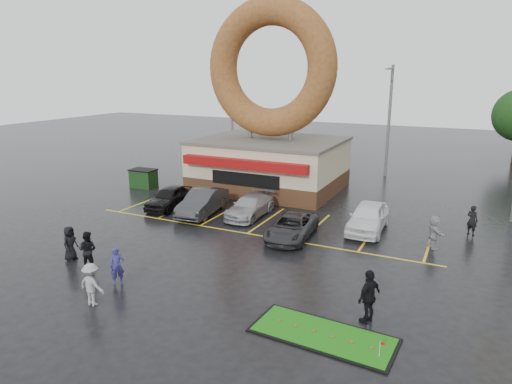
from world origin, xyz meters
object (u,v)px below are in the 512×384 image
at_px(car_dgrey, 203,202).
at_px(person_blue, 117,266).
at_px(car_grey, 292,227).
at_px(donut_shop, 270,129).
at_px(streetlight_left, 231,113).
at_px(car_black, 169,197).
at_px(dumpster, 144,179).
at_px(car_white, 368,217).
at_px(person_cameraman, 369,296).
at_px(streetlight_mid, 389,119).
at_px(car_silver, 250,206).
at_px(putting_green, 323,335).

xyz_separation_m(car_dgrey, person_blue, (2.03, -9.65, 0.03)).
bearing_deg(car_grey, donut_shop, 115.87).
relative_size(streetlight_left, car_black, 2.21).
bearing_deg(streetlight_left, dumpster, -98.84).
bearing_deg(streetlight_left, car_white, -40.09).
xyz_separation_m(streetlight_left, car_white, (15.71, -13.22, -4.01)).
bearing_deg(person_blue, person_cameraman, -33.40).
relative_size(donut_shop, car_white, 2.97).
xyz_separation_m(car_black, car_white, (12.37, 1.13, 0.08)).
distance_m(streetlight_mid, car_black, 19.14).
height_order(streetlight_left, car_black, streetlight_left).
bearing_deg(donut_shop, streetlight_mid, 48.62).
xyz_separation_m(car_dgrey, dumpster, (-7.65, 3.80, -0.11)).
distance_m(streetlight_left, car_black, 15.30).
height_order(car_silver, person_blue, person_blue).
xyz_separation_m(car_dgrey, car_silver, (2.81, 0.84, -0.13)).
bearing_deg(streetlight_left, putting_green, -55.38).
xyz_separation_m(car_silver, person_cameraman, (9.05, -8.96, 0.34)).
bearing_deg(car_black, donut_shop, 58.46).
bearing_deg(person_blue, putting_green, -42.17).
relative_size(car_silver, dumpster, 2.41).
bearing_deg(person_cameraman, car_grey, -117.52).
relative_size(car_black, person_cameraman, 2.10).
bearing_deg(person_blue, streetlight_left, 65.99).
height_order(car_black, car_white, car_white).
bearing_deg(car_black, streetlight_mid, 50.00).
bearing_deg(dumpster, putting_green, -38.17).
distance_m(person_blue, person_cameraman, 9.95).
relative_size(car_black, car_silver, 0.94).
bearing_deg(car_grey, putting_green, -66.58).
xyz_separation_m(car_grey, car_white, (3.32, 2.87, 0.17)).
height_order(streetlight_left, car_dgrey, streetlight_left).
height_order(donut_shop, car_grey, donut_shop).
bearing_deg(streetlight_left, car_dgrey, -67.72).
bearing_deg(car_white, car_grey, -141.01).
relative_size(car_white, dumpster, 2.52).
relative_size(person_blue, putting_green, 0.33).
relative_size(streetlight_left, car_dgrey, 1.96).
xyz_separation_m(car_black, car_dgrey, (2.64, -0.22, 0.06)).
relative_size(car_black, car_grey, 0.93).
xyz_separation_m(car_white, dumpster, (-17.38, 2.44, -0.12)).
relative_size(donut_shop, person_blue, 8.54).
bearing_deg(person_cameraman, donut_shop, -122.52).
bearing_deg(car_black, person_cameraman, -35.12).
xyz_separation_m(donut_shop, streetlight_mid, (7.00, 7.95, 0.32)).
xyz_separation_m(car_silver, person_blue, (-0.78, -10.49, 0.16)).
relative_size(streetlight_left, person_cameraman, 4.64).
bearing_deg(dumpster, car_grey, -22.73).
relative_size(car_grey, car_white, 0.96).
bearing_deg(streetlight_mid, car_silver, -109.50).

